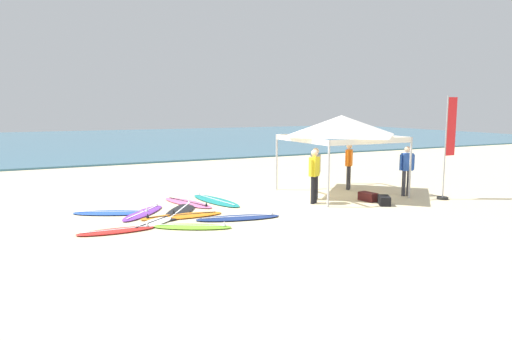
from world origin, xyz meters
TOP-DOWN VIEW (x-y plane):
  - ground_plane at (0.00, 0.00)m, footprint 80.00×80.00m
  - sea at (0.00, 30.36)m, footprint 80.00×36.00m
  - canopy_tent at (2.84, 0.72)m, footprint 3.41×3.41m
  - surfboard_red at (-5.10, -1.02)m, footprint 1.87×0.55m
  - surfboard_lime at (-3.30, -1.46)m, footprint 2.03×1.46m
  - surfboard_black at (-3.04, 0.43)m, footprint 1.84×2.37m
  - surfboard_blue at (-4.83, 1.02)m, footprint 2.37×1.51m
  - surfboard_navy at (-1.87, -1.10)m, footprint 2.41×1.11m
  - surfboard_orange at (-3.20, -0.22)m, footprint 2.33×0.78m
  - surfboard_teal at (-1.59, 1.36)m, footprint 1.17×2.57m
  - surfboard_white at (-3.98, -0.54)m, footprint 1.86×1.67m
  - surfboard_pink at (-2.51, 1.41)m, footprint 1.34×2.29m
  - surfboard_purple at (-4.08, 0.62)m, footprint 1.78×1.93m
  - person_orange at (3.65, 1.29)m, footprint 0.42×0.41m
  - person_yellow at (1.11, -0.28)m, footprint 0.48×0.38m
  - person_blue at (4.65, -0.60)m, footprint 0.53×0.31m
  - person_grey at (1.50, 0.25)m, footprint 0.46×0.39m
  - banner_flag at (5.43, -1.59)m, footprint 0.60×0.36m
  - gear_bag_near_tent at (2.90, -0.73)m, footprint 0.40×0.64m
  - gear_bag_by_pole at (2.96, -1.43)m, footprint 0.59×0.68m

SIDE VIEW (x-z plane):
  - ground_plane at x=0.00m, z-range 0.00..0.00m
  - surfboard_teal at x=-1.59m, z-range -0.06..0.13m
  - surfboard_black at x=-3.04m, z-range -0.06..0.13m
  - surfboard_navy at x=-1.87m, z-range -0.06..0.13m
  - surfboard_blue at x=-4.83m, z-range -0.06..0.13m
  - surfboard_orange at x=-3.20m, z-range -0.06..0.13m
  - surfboard_pink at x=-2.51m, z-range -0.06..0.13m
  - surfboard_purple at x=-4.08m, z-range -0.06..0.13m
  - surfboard_lime at x=-3.30m, z-range -0.06..0.13m
  - surfboard_white at x=-3.98m, z-range -0.06..0.13m
  - surfboard_red at x=-5.10m, z-range -0.06..0.13m
  - sea at x=0.00m, z-range 0.00..0.10m
  - gear_bag_near_tent at x=2.90m, z-range 0.00..0.28m
  - gear_bag_by_pole at x=2.96m, z-range 0.00..0.28m
  - person_orange at x=3.65m, z-range 0.13..1.84m
  - person_yellow at x=1.11m, z-range 0.13..1.84m
  - person_blue at x=4.65m, z-range 0.13..1.84m
  - person_grey at x=1.50m, z-range 0.13..1.84m
  - banner_flag at x=5.43m, z-range -0.13..3.27m
  - canopy_tent at x=2.84m, z-range 1.01..3.76m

